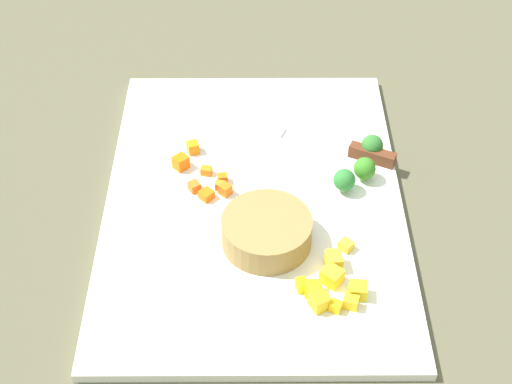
# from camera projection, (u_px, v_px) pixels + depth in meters

# --- Properties ---
(ground_plane) EXTENTS (4.00, 4.00, 0.00)m
(ground_plane) POSITION_uv_depth(u_px,v_px,m) (256.00, 205.00, 0.92)
(ground_plane) COLOR brown
(cutting_board) EXTENTS (0.50, 0.36, 0.01)m
(cutting_board) POSITION_uv_depth(u_px,v_px,m) (256.00, 201.00, 0.92)
(cutting_board) COLOR white
(cutting_board) RESTS_ON ground_plane
(prep_bowl) EXTENTS (0.10, 0.10, 0.04)m
(prep_bowl) POSITION_uv_depth(u_px,v_px,m) (269.00, 231.00, 0.85)
(prep_bowl) COLOR olive
(prep_bowl) RESTS_ON cutting_board
(chef_knife) EXTENTS (0.16, 0.32, 0.02)m
(chef_knife) POSITION_uv_depth(u_px,v_px,m) (309.00, 138.00, 0.99)
(chef_knife) COLOR silver
(chef_knife) RESTS_ON cutting_board
(carrot_dice_0) EXTENTS (0.02, 0.02, 0.02)m
(carrot_dice_0) POSITION_uv_depth(u_px,v_px,m) (183.00, 162.00, 0.95)
(carrot_dice_0) COLOR orange
(carrot_dice_0) RESTS_ON cutting_board
(carrot_dice_1) EXTENTS (0.02, 0.02, 0.01)m
(carrot_dice_1) POSITION_uv_depth(u_px,v_px,m) (196.00, 187.00, 0.92)
(carrot_dice_1) COLOR orange
(carrot_dice_1) RESTS_ON cutting_board
(carrot_dice_2) EXTENTS (0.01, 0.01, 0.01)m
(carrot_dice_2) POSITION_uv_depth(u_px,v_px,m) (222.00, 185.00, 0.92)
(carrot_dice_2) COLOR orange
(carrot_dice_2) RESTS_ON cutting_board
(carrot_dice_3) EXTENTS (0.02, 0.02, 0.01)m
(carrot_dice_3) POSITION_uv_depth(u_px,v_px,m) (209.00, 192.00, 0.91)
(carrot_dice_3) COLOR orange
(carrot_dice_3) RESTS_ON cutting_board
(carrot_dice_4) EXTENTS (0.02, 0.02, 0.01)m
(carrot_dice_4) POSITION_uv_depth(u_px,v_px,m) (195.00, 147.00, 0.97)
(carrot_dice_4) COLOR orange
(carrot_dice_4) RESTS_ON cutting_board
(carrot_dice_5) EXTENTS (0.01, 0.02, 0.01)m
(carrot_dice_5) POSITION_uv_depth(u_px,v_px,m) (209.00, 171.00, 0.94)
(carrot_dice_5) COLOR orange
(carrot_dice_5) RESTS_ON cutting_board
(carrot_dice_6) EXTENTS (0.02, 0.02, 0.01)m
(carrot_dice_6) POSITION_uv_depth(u_px,v_px,m) (227.00, 189.00, 0.92)
(carrot_dice_6) COLOR orange
(carrot_dice_6) RESTS_ON cutting_board
(carrot_dice_7) EXTENTS (0.01, 0.01, 0.01)m
(carrot_dice_7) POSITION_uv_depth(u_px,v_px,m) (225.00, 178.00, 0.93)
(carrot_dice_7) COLOR orange
(carrot_dice_7) RESTS_ON cutting_board
(pepper_dice_0) EXTENTS (0.02, 0.02, 0.02)m
(pepper_dice_0) POSITION_uv_depth(u_px,v_px,m) (336.00, 261.00, 0.83)
(pepper_dice_0) COLOR yellow
(pepper_dice_0) RESTS_ON cutting_board
(pepper_dice_1) EXTENTS (0.02, 0.01, 0.01)m
(pepper_dice_1) POSITION_uv_depth(u_px,v_px,m) (304.00, 285.00, 0.81)
(pepper_dice_1) COLOR yellow
(pepper_dice_1) RESTS_ON cutting_board
(pepper_dice_2) EXTENTS (0.02, 0.02, 0.01)m
(pepper_dice_2) POSITION_uv_depth(u_px,v_px,m) (348.00, 245.00, 0.85)
(pepper_dice_2) COLOR gold
(pepper_dice_2) RESTS_ON cutting_board
(pepper_dice_3) EXTENTS (0.03, 0.02, 0.02)m
(pepper_dice_3) POSITION_uv_depth(u_px,v_px,m) (322.00, 301.00, 0.79)
(pepper_dice_3) COLOR yellow
(pepper_dice_3) RESTS_ON cutting_board
(pepper_dice_4) EXTENTS (0.02, 0.02, 0.01)m
(pepper_dice_4) POSITION_uv_depth(u_px,v_px,m) (353.00, 302.00, 0.79)
(pepper_dice_4) COLOR yellow
(pepper_dice_4) RESTS_ON cutting_board
(pepper_dice_5) EXTENTS (0.02, 0.02, 0.02)m
(pepper_dice_5) POSITION_uv_depth(u_px,v_px,m) (360.00, 290.00, 0.80)
(pepper_dice_5) COLOR yellow
(pepper_dice_5) RESTS_ON cutting_board
(pepper_dice_6) EXTENTS (0.01, 0.02, 0.01)m
(pepper_dice_6) POSITION_uv_depth(u_px,v_px,m) (338.00, 306.00, 0.79)
(pepper_dice_6) COLOR yellow
(pepper_dice_6) RESTS_ON cutting_board
(pepper_dice_7) EXTENTS (0.03, 0.03, 0.02)m
(pepper_dice_7) POSITION_uv_depth(u_px,v_px,m) (334.00, 276.00, 0.81)
(pepper_dice_7) COLOR yellow
(pepper_dice_7) RESTS_ON cutting_board
(pepper_dice_8) EXTENTS (0.02, 0.02, 0.01)m
(pepper_dice_8) POSITION_uv_depth(u_px,v_px,m) (316.00, 289.00, 0.80)
(pepper_dice_8) COLOR yellow
(pepper_dice_8) RESTS_ON cutting_board
(broccoli_floret_0) EXTENTS (0.03, 0.03, 0.03)m
(broccoli_floret_0) POSITION_uv_depth(u_px,v_px,m) (367.00, 169.00, 0.93)
(broccoli_floret_0) COLOR #96C155
(broccoli_floret_0) RESTS_ON cutting_board
(broccoli_floret_1) EXTENTS (0.03, 0.03, 0.03)m
(broccoli_floret_1) POSITION_uv_depth(u_px,v_px,m) (374.00, 146.00, 0.96)
(broccoli_floret_1) COLOR #8DC25C
(broccoli_floret_1) RESTS_ON cutting_board
(broccoli_floret_2) EXTENTS (0.03, 0.03, 0.03)m
(broccoli_floret_2) POSITION_uv_depth(u_px,v_px,m) (346.00, 180.00, 0.91)
(broccoli_floret_2) COLOR #92AE6C
(broccoli_floret_2) RESTS_ON cutting_board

